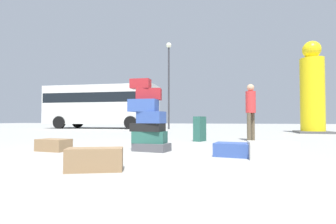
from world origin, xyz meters
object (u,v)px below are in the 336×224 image
(suitcase_teal_right_side, at_px, (200,129))
(suitcase_brown_white_trunk, at_px, (95,159))
(suitcase_cream_behind_tower, at_px, (272,151))
(parked_bus, at_px, (102,104))
(suitcase_navy_foreground_far, at_px, (233,150))
(suitcase_brown_upright_blue, at_px, (54,145))
(person_bearded_onlooker, at_px, (251,107))
(person_tourist_with_camera, at_px, (146,109))
(lamp_post, at_px, (169,72))
(suitcase_tower, at_px, (148,120))
(yellow_dummy_statue, at_px, (312,92))

(suitcase_teal_right_side, relative_size, suitcase_brown_white_trunk, 1.08)
(suitcase_brown_white_trunk, bearing_deg, suitcase_cream_behind_tower, 13.22)
(parked_bus, bearing_deg, suitcase_navy_foreground_far, -56.42)
(suitcase_brown_upright_blue, height_order, suitcase_navy_foreground_far, suitcase_brown_upright_blue)
(suitcase_brown_upright_blue, xyz_separation_m, suitcase_navy_foreground_far, (3.58, 0.07, -0.01))
(person_bearded_onlooker, distance_m, person_tourist_with_camera, 3.48)
(person_tourist_with_camera, distance_m, lamp_post, 9.46)
(suitcase_tower, bearing_deg, person_bearded_onlooker, 54.94)
(parked_bus, bearing_deg, suitcase_brown_upright_blue, -68.17)
(person_tourist_with_camera, bearing_deg, suitcase_tower, -13.76)
(suitcase_tower, height_order, suitcase_brown_upright_blue, suitcase_tower)
(suitcase_cream_behind_tower, relative_size, suitcase_navy_foreground_far, 1.16)
(yellow_dummy_statue, bearing_deg, suitcase_navy_foreground_far, -112.42)
(suitcase_tower, relative_size, suitcase_teal_right_side, 2.03)
(suitcase_brown_white_trunk, xyz_separation_m, parked_bus, (-7.83, 14.82, 1.69))
(parked_bus, xyz_separation_m, lamp_post, (5.25, -0.31, 2.11))
(suitcase_cream_behind_tower, height_order, parked_bus, parked_bus)
(suitcase_brown_white_trunk, distance_m, person_tourist_with_camera, 5.81)
(suitcase_teal_right_side, bearing_deg, yellow_dummy_statue, 73.01)
(suitcase_tower, relative_size, parked_bus, 0.18)
(suitcase_teal_right_side, xyz_separation_m, yellow_dummy_statue, (4.71, 6.01, 1.62))
(suitcase_tower, height_order, suitcase_teal_right_side, suitcase_tower)
(suitcase_teal_right_side, relative_size, person_bearded_onlooker, 0.43)
(yellow_dummy_statue, xyz_separation_m, parked_bus, (-13.27, 3.97, -0.16))
(suitcase_navy_foreground_far, bearing_deg, person_bearded_onlooker, 91.73)
(suitcase_navy_foreground_far, bearing_deg, suitcase_cream_behind_tower, -9.19)
(suitcase_navy_foreground_far, xyz_separation_m, person_bearded_onlooker, (0.54, 3.60, 0.92))
(suitcase_brown_upright_blue, relative_size, parked_bus, 0.07)
(suitcase_navy_foreground_far, height_order, yellow_dummy_statue, yellow_dummy_statue)
(suitcase_tower, relative_size, person_bearded_onlooker, 0.87)
(suitcase_tower, relative_size, yellow_dummy_statue, 0.34)
(suitcase_tower, xyz_separation_m, suitcase_navy_foreground_far, (1.70, -0.41, -0.51))
(lamp_post, bearing_deg, suitcase_brown_upright_blue, -86.94)
(suitcase_teal_right_side, xyz_separation_m, suitcase_cream_behind_tower, (1.57, -3.29, -0.23))
(suitcase_navy_foreground_far, relative_size, person_tourist_with_camera, 0.37)
(suitcase_tower, distance_m, person_bearded_onlooker, 3.92)
(suitcase_brown_upright_blue, xyz_separation_m, person_tourist_with_camera, (0.65, 3.92, 0.90))
(suitcase_cream_behind_tower, xyz_separation_m, person_tourist_with_camera, (-3.54, 4.06, 0.88))
(suitcase_teal_right_side, relative_size, person_tourist_with_camera, 0.44)
(person_tourist_with_camera, bearing_deg, lamp_post, 155.10)
(suitcase_teal_right_side, distance_m, suitcase_navy_foreground_far, 3.24)
(person_bearded_onlooker, bearing_deg, person_tourist_with_camera, -60.27)
(suitcase_cream_behind_tower, height_order, yellow_dummy_statue, yellow_dummy_statue)
(suitcase_brown_white_trunk, height_order, person_bearded_onlooker, person_bearded_onlooker)
(suitcase_brown_white_trunk, height_order, yellow_dummy_statue, yellow_dummy_statue)
(suitcase_brown_white_trunk, xyz_separation_m, lamp_post, (-2.58, 14.50, 3.79))
(suitcase_tower, relative_size, suitcase_brown_white_trunk, 2.19)
(yellow_dummy_statue, bearing_deg, suitcase_brown_white_trunk, -116.63)
(suitcase_navy_foreground_far, xyz_separation_m, lamp_post, (-4.26, 12.75, 3.82))
(suitcase_brown_white_trunk, relative_size, person_tourist_with_camera, 0.40)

